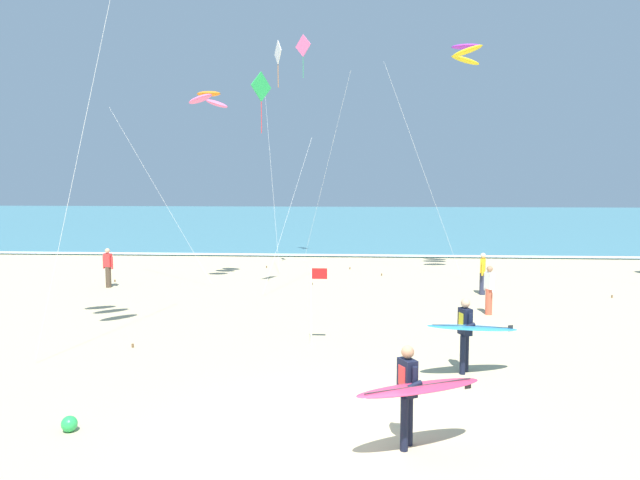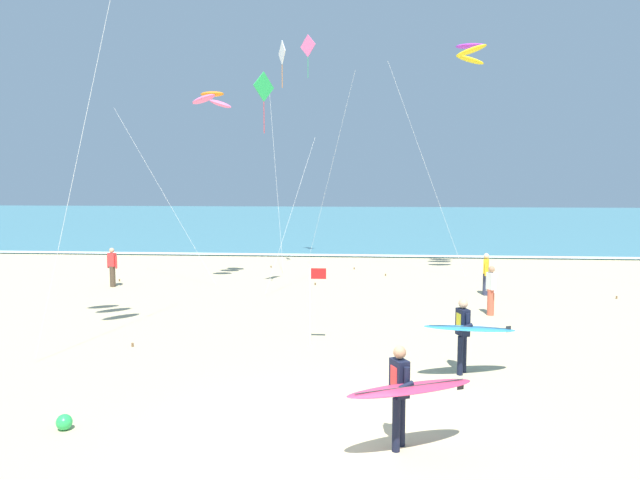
# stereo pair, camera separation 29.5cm
# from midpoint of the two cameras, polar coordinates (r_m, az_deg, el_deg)

# --- Properties ---
(ground_plane) EXTENTS (160.00, 160.00, 0.00)m
(ground_plane) POSITION_cam_midpoint_polar(r_m,az_deg,el_deg) (10.91, 1.58, -17.90)
(ground_plane) COLOR #CCB789
(ocean_water) EXTENTS (160.00, 60.00, 0.08)m
(ocean_water) POSITION_cam_midpoint_polar(r_m,az_deg,el_deg) (64.21, 3.41, 1.83)
(ocean_water) COLOR teal
(ocean_water) RESTS_ON ground
(shoreline_foam) EXTENTS (160.00, 0.81, 0.01)m
(shoreline_foam) POSITION_cam_midpoint_polar(r_m,az_deg,el_deg) (34.63, 3.11, -1.41)
(shoreline_foam) COLOR white
(shoreline_foam) RESTS_ON ocean_water
(surfer_lead) EXTENTS (2.18, 1.44, 1.71)m
(surfer_lead) POSITION_cam_midpoint_polar(r_m,az_deg,el_deg) (10.16, 7.72, -13.46)
(surfer_lead) COLOR black
(surfer_lead) RESTS_ON ground
(surfer_trailing) EXTENTS (2.25, 1.20, 1.71)m
(surfer_trailing) POSITION_cam_midpoint_polar(r_m,az_deg,el_deg) (14.16, 12.99, -8.03)
(surfer_trailing) COLOR black
(surfer_trailing) RESTS_ON ground
(kite_arc_amber_near) EXTENTS (5.08, 2.29, 7.79)m
(kite_arc_amber_near) POSITION_cam_midpoint_polar(r_m,az_deg,el_deg) (25.35, -10.59, 12.66)
(kite_arc_amber_near) COLOR pink
(kite_arc_amber_near) RESTS_ON ground
(kite_diamond_rose_mid) EXTENTS (2.90, 2.55, 11.57)m
(kite_diamond_rose_mid) POSITION_cam_midpoint_polar(r_m,az_deg,el_deg) (32.29, -1.67, 16.63)
(kite_diamond_rose_mid) COLOR pink
(kite_diamond_rose_mid) RESTS_ON ground
(kite_diamond_emerald_far) EXTENTS (1.98, 2.96, 8.21)m
(kite_diamond_emerald_far) POSITION_cam_midpoint_polar(r_m,az_deg,el_deg) (23.08, -5.63, 13.04)
(kite_diamond_emerald_far) COLOR green
(kite_diamond_emerald_far) RESTS_ON ground
(kite_arc_violet_low) EXTENTS (4.30, 2.81, 10.04)m
(kite_arc_violet_low) POSITION_cam_midpoint_polar(r_m,az_deg,el_deg) (28.03, 13.04, 16.47)
(kite_arc_violet_low) COLOR yellow
(kite_arc_violet_low) RESTS_ON ground
(kite_diamond_ivory_extra) EXTENTS (1.15, 2.54, 10.44)m
(kite_diamond_ivory_extra) POSITION_cam_midpoint_polar(r_m,az_deg,el_deg) (28.51, -4.26, 15.89)
(kite_diamond_ivory_extra) COLOR white
(kite_diamond_ivory_extra) RESTS_ON ground
(bystander_red_top) EXTENTS (0.48, 0.27, 1.59)m
(bystander_red_top) POSITION_cam_midpoint_polar(r_m,az_deg,el_deg) (26.25, -19.29, -2.41)
(bystander_red_top) COLOR #4C3D2D
(bystander_red_top) RESTS_ON ground
(bystander_white_top) EXTENTS (0.30, 0.46, 1.59)m
(bystander_white_top) POSITION_cam_midpoint_polar(r_m,az_deg,el_deg) (20.55, 14.96, -4.46)
(bystander_white_top) COLOR #D8593F
(bystander_white_top) RESTS_ON ground
(bystander_yellow_top) EXTENTS (0.25, 0.49, 1.59)m
(bystander_yellow_top) POSITION_cam_midpoint_polar(r_m,az_deg,el_deg) (23.99, 14.45, -3.01)
(bystander_yellow_top) COLOR #2D334C
(bystander_yellow_top) RESTS_ON ground
(lifeguard_flag) EXTENTS (0.44, 0.05, 2.10)m
(lifeguard_flag) POSITION_cam_midpoint_polar(r_m,az_deg,el_deg) (16.21, -1.15, -5.33)
(lifeguard_flag) COLOR silver
(lifeguard_flag) RESTS_ON ground
(beach_ball) EXTENTS (0.28, 0.28, 0.28)m
(beach_ball) POSITION_cam_midpoint_polar(r_m,az_deg,el_deg) (12.01, -22.82, -15.38)
(beach_ball) COLOR green
(beach_ball) RESTS_ON ground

